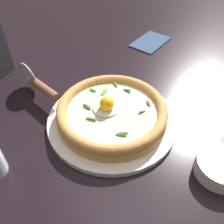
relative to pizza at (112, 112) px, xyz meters
name	(u,v)px	position (x,y,z in m)	size (l,w,h in m)	color
ground_plane	(122,125)	(0.01, -0.02, -0.05)	(2.40, 2.40, 0.03)	black
pizza_plate	(112,120)	(0.00, 0.00, -0.03)	(0.30, 0.30, 0.01)	white
pizza	(112,112)	(0.00, 0.00, 0.00)	(0.25, 0.25, 0.06)	tan
side_bowl	(221,167)	(-0.10, -0.23, -0.02)	(0.10, 0.10, 0.03)	white
pizza_cutter	(39,85)	(0.05, 0.20, 0.01)	(0.10, 0.14, 0.08)	silver
folded_napkin	(150,41)	(0.40, -0.06, -0.03)	(0.14, 0.09, 0.01)	navy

